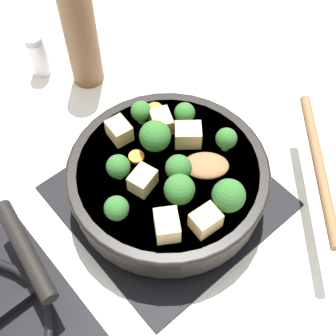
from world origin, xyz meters
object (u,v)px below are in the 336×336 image
(skillet_pan, at_px, (167,178))
(wooden_spoon, at_px, (273,166))
(salt_shaker, at_px, (36,56))
(pepper_mill, at_px, (80,33))

(skillet_pan, distance_m, wooden_spoon, 0.16)
(salt_shaker, bearing_deg, skillet_pan, -179.81)
(skillet_pan, distance_m, salt_shaker, 0.38)
(skillet_pan, xyz_separation_m, wooden_spoon, (-0.10, -0.12, 0.03))
(skillet_pan, distance_m, pepper_mill, 0.31)
(wooden_spoon, xyz_separation_m, salt_shaker, (0.48, 0.12, -0.05))
(pepper_mill, bearing_deg, wooden_spoon, -172.03)
(skillet_pan, bearing_deg, pepper_mill, -11.45)
(pepper_mill, bearing_deg, skillet_pan, 168.55)
(wooden_spoon, relative_size, salt_shaker, 2.98)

